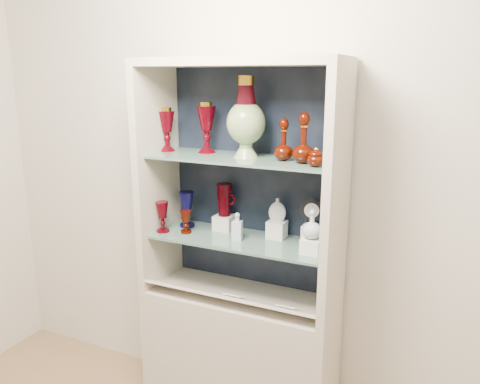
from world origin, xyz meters
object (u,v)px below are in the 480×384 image
at_px(pedestal_lamp_right, 207,128).
at_px(ruby_goblet_tall, 163,217).
at_px(enamel_urn, 246,117).
at_px(ruby_goblet_small, 186,222).
at_px(lidded_bowl, 316,157).
at_px(ruby_decanter_b, 284,138).
at_px(cameo_medallion, 312,211).
at_px(cobalt_goblet, 187,209).
at_px(clear_round_decanter, 312,225).
at_px(flat_flask, 277,209).
at_px(ruby_pitcher, 224,200).
at_px(pedestal_lamp_left, 167,129).
at_px(clear_square_bottle, 237,226).
at_px(ruby_decanter_a, 304,135).

xyz_separation_m(pedestal_lamp_right, ruby_goblet_tall, (-0.20, -0.13, -0.47)).
relative_size(pedestal_lamp_right, enamel_urn, 0.66).
relative_size(enamel_urn, ruby_goblet_small, 3.21).
distance_m(enamel_urn, lidded_bowl, 0.42).
xyz_separation_m(ruby_decanter_b, cameo_medallion, (0.13, 0.06, -0.35)).
distance_m(pedestal_lamp_right, ruby_goblet_tall, 0.53).
distance_m(cobalt_goblet, clear_round_decanter, 0.74).
relative_size(enamel_urn, lidded_bowl, 4.40).
distance_m(ruby_decanter_b, flat_flask, 0.39).
height_order(ruby_pitcher, cameo_medallion, ruby_pitcher).
xyz_separation_m(pedestal_lamp_left, clear_square_bottle, (0.43, -0.04, -0.46)).
bearing_deg(pedestal_lamp_right, cobalt_goblet, 179.48).
distance_m(lidded_bowl, cameo_medallion, 0.33).
bearing_deg(flat_flask, clear_round_decanter, -41.93).
height_order(ruby_decanter_b, ruby_pitcher, ruby_decanter_b).
bearing_deg(ruby_decanter_b, cameo_medallion, 25.13).
distance_m(lidded_bowl, ruby_pitcher, 0.64).
bearing_deg(pedestal_lamp_right, clear_square_bottle, -21.34).
height_order(flat_flask, cameo_medallion, cameo_medallion).
bearing_deg(clear_square_bottle, ruby_decanter_b, 6.59).
height_order(cobalt_goblet, cameo_medallion, cameo_medallion).
bearing_deg(cameo_medallion, ruby_pitcher, 164.81).
bearing_deg(cobalt_goblet, flat_flask, 3.03).
bearing_deg(pedestal_lamp_right, ruby_goblet_tall, -146.54).
bearing_deg(clear_round_decanter, ruby_goblet_tall, -177.69).
distance_m(ruby_decanter_a, flat_flask, 0.44).
xyz_separation_m(cobalt_goblet, flat_flask, (0.52, 0.03, 0.05)).
height_order(enamel_urn, ruby_pitcher, enamel_urn).
bearing_deg(clear_round_decanter, ruby_pitcher, 165.41).
height_order(pedestal_lamp_left, flat_flask, pedestal_lamp_left).
bearing_deg(flat_flask, lidded_bowl, -46.93).
xyz_separation_m(lidded_bowl, clear_round_decanter, (-0.02, 0.04, -0.33)).
bearing_deg(clear_square_bottle, ruby_pitcher, 138.08).
distance_m(ruby_decanter_b, ruby_pitcher, 0.51).
bearing_deg(lidded_bowl, clear_round_decanter, 112.70).
distance_m(pedestal_lamp_left, ruby_goblet_tall, 0.46).
height_order(enamel_urn, ruby_decanter_a, enamel_urn).
xyz_separation_m(pedestal_lamp_left, flat_flask, (0.60, 0.07, -0.38)).
bearing_deg(clear_round_decanter, ruby_decanter_b, 164.84).
distance_m(ruby_decanter_b, cobalt_goblet, 0.72).
height_order(cobalt_goblet, clear_round_decanter, clear_round_decanter).
height_order(ruby_goblet_tall, clear_square_bottle, ruby_goblet_tall).
xyz_separation_m(cobalt_goblet, ruby_goblet_small, (0.05, -0.10, -0.04)).
height_order(enamel_urn, ruby_decanter_b, enamel_urn).
height_order(pedestal_lamp_left, enamel_urn, enamel_urn).
height_order(lidded_bowl, clear_square_bottle, lidded_bowl).
xyz_separation_m(clear_square_bottle, cameo_medallion, (0.36, 0.09, 0.10)).
relative_size(clear_square_bottle, clear_round_decanter, 1.05).
distance_m(ruby_decanter_b, ruby_goblet_tall, 0.78).
bearing_deg(pedestal_lamp_left, clear_round_decanter, -4.25).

